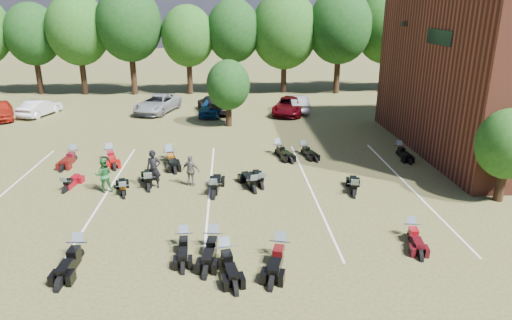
{
  "coord_description": "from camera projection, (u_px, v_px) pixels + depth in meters",
  "views": [
    {
      "loc": [
        -1.98,
        -17.86,
        8.72
      ],
      "look_at": [
        -0.66,
        4.0,
        1.2
      ],
      "focal_mm": 32.0,
      "sensor_mm": 36.0,
      "label": 1
    }
  ],
  "objects": [
    {
      "name": "car_0",
      "position": [
        1.0,
        110.0,
        36.04
      ],
      "size": [
        3.35,
        4.66,
        1.47
      ],
      "primitive_type": "imported",
      "rotation": [
        0.0,
        0.0,
        0.42
      ],
      "color": "#9A180E",
      "rests_on": "ground"
    },
    {
      "name": "motorcycle_15",
      "position": [
        111.0,
        160.0,
        26.88
      ],
      "size": [
        1.59,
        2.6,
        1.38
      ],
      "primitive_type": null,
      "rotation": [
        0.0,
        0.0,
        0.35
      ],
      "color": "maroon",
      "rests_on": "ground"
    },
    {
      "name": "motorcycle_13",
      "position": [
        354.0,
        196.0,
        21.79
      ],
      "size": [
        1.2,
        2.38,
        1.27
      ],
      "primitive_type": null,
      "rotation": [
        0.0,
        0.0,
        2.93
      ],
      "color": "black",
      "rests_on": "ground"
    },
    {
      "name": "motorcycle_19",
      "position": [
        304.0,
        154.0,
        27.95
      ],
      "size": [
        1.27,
        2.22,
        1.18
      ],
      "primitive_type": null,
      "rotation": [
        0.0,
        0.0,
        0.3
      ],
      "color": "black",
      "rests_on": "ground"
    },
    {
      "name": "motorcycle_7",
      "position": [
        66.0,
        192.0,
        22.31
      ],
      "size": [
        0.95,
        2.1,
        1.13
      ],
      "primitive_type": null,
      "rotation": [
        0.0,
        0.0,
        2.99
      ],
      "color": "maroon",
      "rests_on": "ground"
    },
    {
      "name": "motorcycle_12",
      "position": [
        262.0,
        188.0,
        22.77
      ],
      "size": [
        1.02,
        2.24,
        1.21
      ],
      "primitive_type": null,
      "rotation": [
        0.0,
        0.0,
        3.3
      ],
      "color": "black",
      "rests_on": "ground"
    },
    {
      "name": "motorcycle_14",
      "position": [
        74.0,
        161.0,
        26.74
      ],
      "size": [
        0.89,
        2.43,
        1.33
      ],
      "primitive_type": null,
      "rotation": [
        0.0,
        0.0,
        -0.06
      ],
      "color": "#4C0B0A",
      "rests_on": "ground"
    },
    {
      "name": "motorcycle_16",
      "position": [
        170.0,
        159.0,
        26.99
      ],
      "size": [
        1.3,
        2.4,
        1.28
      ],
      "primitive_type": null,
      "rotation": [
        0.0,
        0.0,
        0.26
      ],
      "color": "black",
      "rests_on": "ground"
    },
    {
      "name": "motorcycle_5",
      "position": [
        280.0,
        258.0,
        16.49
      ],
      "size": [
        1.41,
        2.61,
        1.39
      ],
      "primitive_type": null,
      "rotation": [
        0.0,
        0.0,
        -0.26
      ],
      "color": "black",
      "rests_on": "ground"
    },
    {
      "name": "person_grey",
      "position": [
        191.0,
        171.0,
        22.81
      ],
      "size": [
        1.02,
        0.72,
        1.61
      ],
      "primitive_type": "imported",
      "rotation": [
        0.0,
        0.0,
        2.75
      ],
      "color": "#5A534D",
      "rests_on": "ground"
    },
    {
      "name": "tree_line",
      "position": [
        237.0,
        29.0,
        45.08
      ],
      "size": [
        56.0,
        6.0,
        9.79
      ],
      "color": "black",
      "rests_on": "ground"
    },
    {
      "name": "motorcycle_17",
      "position": [
        170.0,
        163.0,
        26.39
      ],
      "size": [
        1.41,
        2.58,
        1.37
      ],
      "primitive_type": null,
      "rotation": [
        0.0,
        0.0,
        0.27
      ],
      "color": "black",
      "rests_on": "ground"
    },
    {
      "name": "young_tree_near_building",
      "position": [
        508.0,
        144.0,
        20.46
      ],
      "size": [
        2.8,
        2.8,
        4.16
      ],
      "color": "black",
      "rests_on": "ground"
    },
    {
      "name": "young_tree_midfield",
      "position": [
        228.0,
        85.0,
        33.32
      ],
      "size": [
        3.2,
        3.2,
        4.7
      ],
      "color": "black",
      "rests_on": "ground"
    },
    {
      "name": "motorcycle_4",
      "position": [
        214.0,
        249.0,
        17.1
      ],
      "size": [
        1.08,
        2.51,
        1.35
      ],
      "primitive_type": null,
      "rotation": [
        0.0,
        0.0,
        -0.13
      ],
      "color": "black",
      "rests_on": "ground"
    },
    {
      "name": "person_green",
      "position": [
        104.0,
        175.0,
        22.12
      ],
      "size": [
        0.95,
        0.8,
        1.71
      ],
      "primitive_type": "imported",
      "rotation": [
        0.0,
        0.0,
        3.35
      ],
      "color": "#26652F",
      "rests_on": "ground"
    },
    {
      "name": "person_black",
      "position": [
        154.0,
        169.0,
        22.52
      ],
      "size": [
        0.74,
        0.52,
        1.94
      ],
      "primitive_type": "imported",
      "rotation": [
        0.0,
        0.0,
        0.08
      ],
      "color": "black",
      "rests_on": "ground"
    },
    {
      "name": "motorcycle_11",
      "position": [
        214.0,
        197.0,
        21.67
      ],
      "size": [
        1.02,
        2.58,
        1.4
      ],
      "primitive_type": null,
      "rotation": [
        0.0,
        0.0,
        3.05
      ],
      "color": "black",
      "rests_on": "ground"
    },
    {
      "name": "car_3",
      "position": [
        214.0,
        104.0,
        38.45
      ],
      "size": [
        3.2,
        5.41,
        1.47
      ],
      "primitive_type": "imported",
      "rotation": [
        0.0,
        0.0,
        3.38
      ],
      "color": "black",
      "rests_on": "ground"
    },
    {
      "name": "motorcycle_20",
      "position": [
        399.0,
        155.0,
        27.75
      ],
      "size": [
        0.76,
        2.22,
        1.23
      ],
      "primitive_type": null,
      "rotation": [
        0.0,
        0.0,
        0.02
      ],
      "color": "black",
      "rests_on": "ground"
    },
    {
      "name": "motorcycle_9",
      "position": [
        149.0,
        190.0,
        22.51
      ],
      "size": [
        1.17,
        2.53,
        1.36
      ],
      "primitive_type": null,
      "rotation": [
        0.0,
        0.0,
        3.31
      ],
      "color": "black",
      "rests_on": "ground"
    },
    {
      "name": "motorcycle_3",
      "position": [
        225.0,
        263.0,
        16.18
      ],
      "size": [
        1.19,
        2.5,
        1.34
      ],
      "primitive_type": null,
      "rotation": [
        0.0,
        0.0,
        0.19
      ],
      "color": "black",
      "rests_on": "ground"
    },
    {
      "name": "motorcycle_2",
      "position": [
        184.0,
        248.0,
        17.2
      ],
      "size": [
        0.82,
        2.23,
        1.22
      ],
      "primitive_type": null,
      "rotation": [
        0.0,
        0.0,
        0.06
      ],
      "color": "black",
      "rests_on": "ground"
    },
    {
      "name": "ground",
      "position": [
        277.0,
        216.0,
        19.8
      ],
      "size": [
        160.0,
        160.0,
        0.0
      ],
      "primitive_type": "plane",
      "color": "brown",
      "rests_on": "ground"
    },
    {
      "name": "car_5",
      "position": [
        297.0,
        103.0,
        38.72
      ],
      "size": [
        1.48,
        4.22,
        1.39
      ],
      "primitive_type": "imported",
      "rotation": [
        0.0,
        0.0,
        3.14
      ],
      "color": "#A2A19E",
      "rests_on": "ground"
    },
    {
      "name": "car_7",
      "position": [
        416.0,
        103.0,
        38.72
      ],
      "size": [
        3.42,
        5.65,
        1.53
      ],
      "primitive_type": "imported",
      "rotation": [
        0.0,
        0.0,
        3.4
      ],
      "color": "#35353A",
      "rests_on": "ground"
    },
    {
      "name": "car_1",
      "position": [
        40.0,
        108.0,
        37.28
      ],
      "size": [
        2.49,
        4.28,
        1.33
      ],
      "primitive_type": "imported",
      "rotation": [
        0.0,
        0.0,
        2.86
      ],
      "color": "#B5B5B9",
      "rests_on": "ground"
    },
    {
      "name": "car_2",
      "position": [
        157.0,
        104.0,
        38.42
      ],
      "size": [
        3.94,
        5.82,
        1.48
      ],
      "primitive_type": "imported",
      "rotation": [
        0.0,
        0.0,
        -0.31
      ],
      "color": "gray",
      "rests_on": "ground"
    },
    {
      "name": "motorcycle_10",
      "position": [
        254.0,
        192.0,
        22.31
      ],
      "size": [
        1.31,
        2.47,
        1.31
      ],
      "primitive_type": null,
      "rotation": [
        0.0,
        0.0,
        3.39
      ],
      "color": "black",
      "rests_on": "ground"
    },
    {
      "name": "motorcycle_6",
      "position": [
        410.0,
        237.0,
        17.95
      ],
      "size": [
        1.01,
        2.24,
        1.2
      ],
      "primitive_type": null,
      "rotation": [
        0.0,
        0.0,
        -0.16
      ],
      "color": "#3D080F",
      "rests_on": "ground"
    },
    {
      "name": "car_6",
      "position": [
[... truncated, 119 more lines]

